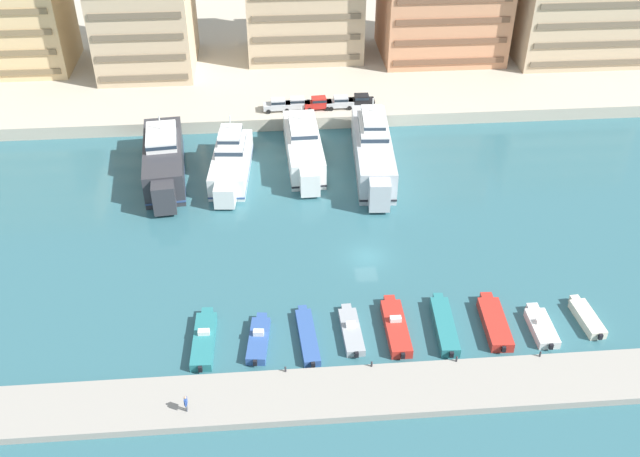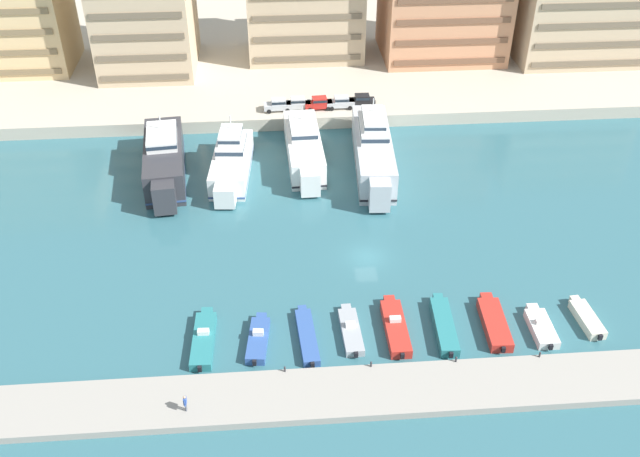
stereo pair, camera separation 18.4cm
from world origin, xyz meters
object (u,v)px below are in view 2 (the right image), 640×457
motorboat_grey_center_left (351,331)px  motorboat_red_mid_right (494,323)px  car_silver_far_left (278,104)px  car_silver_left (297,103)px  yacht_white_mid_left (304,147)px  motorboat_white_right (541,327)px  motorboat_teal_center_right (444,325)px  motorboat_cream_far_right (587,318)px  yacht_silver_center_left (373,150)px  car_black_center (361,100)px  motorboat_blue_mid_left (307,336)px  motorboat_blue_left (258,339)px  motorboat_teal_far_left (204,339)px  pedestrian_near_edge (185,402)px  motorboat_red_center (395,327)px  yacht_white_left (231,161)px  yacht_charcoal_far_left (164,160)px  car_red_mid_left (319,103)px

motorboat_grey_center_left → motorboat_red_mid_right: motorboat_grey_center_left is taller
motorboat_red_mid_right → car_silver_far_left: (-19.90, 45.53, 2.32)m
motorboat_red_mid_right → car_silver_far_left: size_ratio=1.93×
motorboat_red_mid_right → car_silver_left: (-17.08, 45.77, 2.32)m
yacht_white_mid_left → motorboat_white_right: yacht_white_mid_left is taller
motorboat_teal_center_right → motorboat_cream_far_right: motorboat_teal_center_right is taller
yacht_silver_center_left → car_black_center: (0.22, 14.51, 0.20)m
motorboat_grey_center_left → motorboat_red_mid_right: bearing=-0.6°
motorboat_grey_center_left → car_silver_far_left: 45.79m
motorboat_blue_mid_left → motorboat_blue_left: bearing=-178.5°
motorboat_blue_mid_left → motorboat_red_mid_right: bearing=0.8°
motorboat_teal_far_left → pedestrian_near_edge: size_ratio=4.72×
motorboat_grey_center_left → pedestrian_near_edge: 17.72m
motorboat_grey_center_left → motorboat_red_center: size_ratio=0.85×
yacht_white_mid_left → car_silver_left: size_ratio=4.58×
motorboat_teal_far_left → motorboat_cream_far_right: (37.85, 0.05, -0.01)m
motorboat_grey_center_left → pedestrian_near_edge: pedestrian_near_edge is taller
yacht_silver_center_left → motorboat_grey_center_left: yacht_silver_center_left is taller
motorboat_cream_far_right → yacht_white_left: bearing=139.1°
yacht_charcoal_far_left → car_red_mid_left: bearing=34.0°
yacht_charcoal_far_left → motorboat_blue_left: yacht_charcoal_far_left is taller
motorboat_teal_center_right → car_silver_far_left: 47.93m
motorboat_blue_left → car_black_center: car_black_center is taller
motorboat_blue_left → motorboat_cream_far_right: motorboat_blue_left is taller
car_silver_left → yacht_silver_center_left: bearing=-56.8°
car_red_mid_left → yacht_white_left: bearing=-130.7°
motorboat_red_mid_right → motorboat_white_right: bearing=-11.0°
motorboat_teal_center_right → car_silver_left: car_silver_left is taller
motorboat_teal_center_right → yacht_charcoal_far_left: bearing=133.9°
motorboat_white_right → motorboat_blue_mid_left: bearing=178.5°
car_silver_left → car_red_mid_left: bearing=-2.6°
yacht_silver_center_left → motorboat_red_mid_right: yacht_silver_center_left is taller
motorboat_white_right → car_silver_left: car_silver_left is taller
motorboat_blue_mid_left → car_black_center: 47.63m
yacht_white_left → yacht_white_mid_left: (9.66, 2.78, 0.03)m
motorboat_blue_mid_left → pedestrian_near_edge: size_ratio=4.70×
motorboat_blue_left → yacht_white_left: bearing=95.8°
motorboat_blue_mid_left → pedestrian_near_edge: 13.94m
yacht_white_mid_left → motorboat_grey_center_left: 33.81m
motorboat_blue_mid_left → motorboat_grey_center_left: motorboat_grey_center_left is taller
motorboat_blue_mid_left → motorboat_red_mid_right: 18.51m
car_red_mid_left → car_silver_far_left: bearing=-179.1°
car_black_center → pedestrian_near_edge: car_black_center is taller
motorboat_red_mid_right → pedestrian_near_edge: 30.74m
motorboat_teal_far_left → car_silver_left: size_ratio=2.02×
yacht_white_left → motorboat_white_right: yacht_white_left is taller
car_silver_left → yacht_white_mid_left: bearing=-88.6°
motorboat_red_mid_right → car_silver_left: 48.91m
yacht_white_left → yacht_silver_center_left: bearing=1.4°
motorboat_teal_center_right → car_black_center: 46.12m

